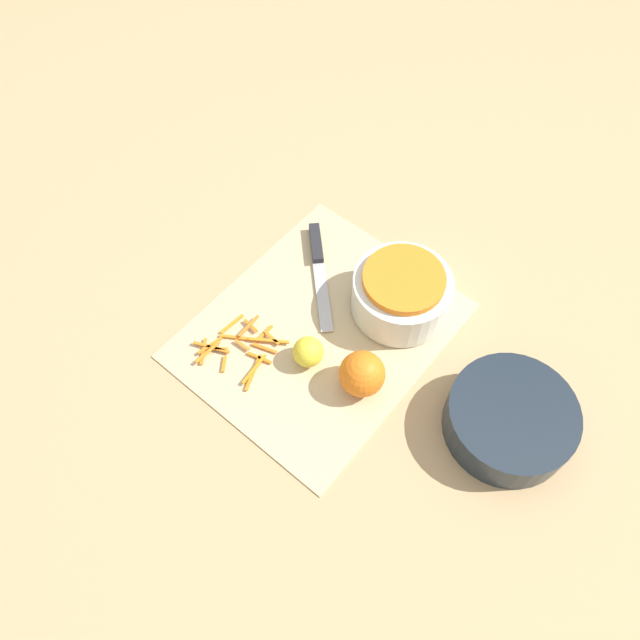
{
  "coord_description": "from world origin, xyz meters",
  "views": [
    {
      "loc": [
        0.43,
        0.36,
        0.95
      ],
      "look_at": [
        0.0,
        0.0,
        0.04
      ],
      "focal_mm": 35.0,
      "sensor_mm": 36.0,
      "label": 1
    }
  ],
  "objects_px": {
    "knife": "(318,257)",
    "lemon": "(308,352)",
    "orange_left": "(362,374)",
    "bowl_speckled": "(401,292)",
    "bowl_dark": "(510,420)"
  },
  "relations": [
    {
      "from": "bowl_speckled",
      "to": "lemon",
      "type": "xyz_separation_m",
      "value": [
        0.19,
        -0.06,
        -0.02
      ]
    },
    {
      "from": "bowl_dark",
      "to": "knife",
      "type": "distance_m",
      "value": 0.45
    },
    {
      "from": "knife",
      "to": "lemon",
      "type": "height_order",
      "value": "lemon"
    },
    {
      "from": "orange_left",
      "to": "lemon",
      "type": "relative_size",
      "value": 1.46
    },
    {
      "from": "bowl_speckled",
      "to": "orange_left",
      "type": "distance_m",
      "value": 0.17
    },
    {
      "from": "knife",
      "to": "lemon",
      "type": "distance_m",
      "value": 0.22
    },
    {
      "from": "bowl_speckled",
      "to": "bowl_dark",
      "type": "distance_m",
      "value": 0.28
    },
    {
      "from": "orange_left",
      "to": "bowl_dark",
      "type": "bearing_deg",
      "value": 111.8
    },
    {
      "from": "bowl_speckled",
      "to": "knife",
      "type": "bearing_deg",
      "value": -86.4
    },
    {
      "from": "knife",
      "to": "lemon",
      "type": "relative_size",
      "value": 3.49
    },
    {
      "from": "knife",
      "to": "orange_left",
      "type": "distance_m",
      "value": 0.27
    },
    {
      "from": "bowl_speckled",
      "to": "lemon",
      "type": "bearing_deg",
      "value": -16.59
    },
    {
      "from": "orange_left",
      "to": "lemon",
      "type": "distance_m",
      "value": 0.1
    },
    {
      "from": "bowl_speckled",
      "to": "bowl_dark",
      "type": "xyz_separation_m",
      "value": [
        0.08,
        0.27,
        -0.02
      ]
    },
    {
      "from": "bowl_dark",
      "to": "lemon",
      "type": "relative_size",
      "value": 3.85
    }
  ]
}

